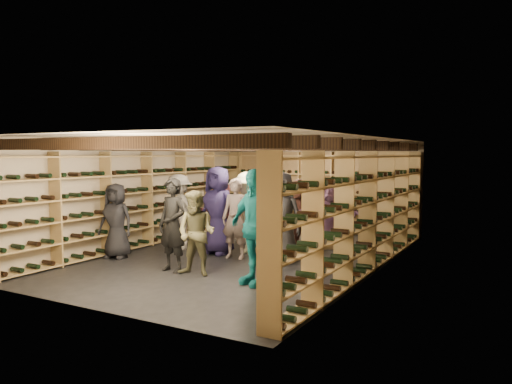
{
  "coord_description": "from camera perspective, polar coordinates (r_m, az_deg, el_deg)",
  "views": [
    {
      "loc": [
        5.17,
        -8.68,
        2.11
      ],
      "look_at": [
        0.17,
        0.2,
        1.32
      ],
      "focal_mm": 35.0,
      "sensor_mm": 36.0,
      "label": 1
    }
  ],
  "objects": [
    {
      "name": "person_1",
      "position": [
        9.04,
        -9.53,
        -3.75
      ],
      "size": [
        0.65,
        0.47,
        1.67
      ],
      "primitive_type": "imported",
      "rotation": [
        0.0,
        0.0,
        -0.11
      ],
      "color": "black",
      "rests_on": "ground"
    },
    {
      "name": "wine_rack_left",
      "position": [
        11.68,
        -12.31,
        -0.77
      ],
      "size": [
        0.32,
        7.5,
        2.15
      ],
      "color": "#A0814E",
      "rests_on": "ground"
    },
    {
      "name": "person_4",
      "position": [
        8.01,
        -0.15,
        -4.01
      ],
      "size": [
        1.19,
        0.8,
        1.87
      ],
      "primitive_type": "imported",
      "rotation": [
        0.0,
        0.0,
        -0.35
      ],
      "color": "#117279",
      "rests_on": "ground"
    },
    {
      "name": "wine_rack_right",
      "position": [
        9.12,
        12.62,
        -2.21
      ],
      "size": [
        0.32,
        7.5,
        2.15
      ],
      "color": "#A0814E",
      "rests_on": "ground"
    },
    {
      "name": "ground",
      "position": [
        10.32,
        -1.4,
        -7.38
      ],
      "size": [
        8.0,
        8.0,
        0.0
      ],
      "primitive_type": "plane",
      "color": "black",
      "rests_on": "ground"
    },
    {
      "name": "crate_loose",
      "position": [
        11.3,
        7.57,
        -5.94
      ],
      "size": [
        0.58,
        0.47,
        0.17
      ],
      "primitive_type": "cube",
      "rotation": [
        0.0,
        0.0,
        0.33
      ],
      "color": "tan",
      "rests_on": "ground"
    },
    {
      "name": "crate_stack_right",
      "position": [
        11.78,
        0.82,
        -4.23
      ],
      "size": [
        0.51,
        0.34,
        0.68
      ],
      "rotation": [
        0.0,
        0.0,
        -0.03
      ],
      "color": "tan",
      "rests_on": "ground"
    },
    {
      "name": "wine_rack_back",
      "position": [
        13.57,
        6.9,
        0.01
      ],
      "size": [
        4.7,
        0.3,
        2.15
      ],
      "color": "#A0814E",
      "rests_on": "ground"
    },
    {
      "name": "crate_stack_left",
      "position": [
        11.8,
        0.6,
        -4.21
      ],
      "size": [
        0.59,
        0.51,
        0.68
      ],
      "rotation": [
        0.0,
        0.0,
        0.43
      ],
      "color": "tan",
      "rests_on": "ground"
    },
    {
      "name": "person_7",
      "position": [
        10.02,
        -2.34,
        -3.04
      ],
      "size": [
        0.63,
        0.44,
        1.62
      ],
      "primitive_type": "imported",
      "rotation": [
        0.0,
        0.0,
        0.1
      ],
      "color": "gray",
      "rests_on": "ground"
    },
    {
      "name": "person_10",
      "position": [
        11.25,
        2.57,
        -1.85
      ],
      "size": [
        1.11,
        0.69,
        1.77
      ],
      "primitive_type": "imported",
      "rotation": [
        0.0,
        0.0,
        -0.27
      ],
      "color": "#274C29",
      "rests_on": "ground"
    },
    {
      "name": "walls",
      "position": [
        10.14,
        -1.41,
        -0.73
      ],
      "size": [
        5.52,
        8.02,
        2.4
      ],
      "color": "#B6A68D",
      "rests_on": "ground"
    },
    {
      "name": "person_0",
      "position": [
        10.45,
        -15.72,
        -3.19
      ],
      "size": [
        0.82,
        0.62,
        1.52
      ],
      "primitive_type": "imported",
      "rotation": [
        0.0,
        0.0,
        0.2
      ],
      "color": "black",
      "rests_on": "ground"
    },
    {
      "name": "ceiling",
      "position": [
        10.11,
        -1.42,
        6.06
      ],
      "size": [
        5.5,
        8.0,
        0.01
      ],
      "primitive_type": "cube",
      "color": "beige",
      "rests_on": "walls"
    },
    {
      "name": "person_3",
      "position": [
        10.49,
        -0.89,
        -2.4
      ],
      "size": [
        1.23,
        0.88,
        1.73
      ],
      "primitive_type": "imported",
      "rotation": [
        0.0,
        0.0,
        -0.23
      ],
      "color": "beige",
      "rests_on": "ground"
    },
    {
      "name": "person_12",
      "position": [
        9.73,
        2.92,
        -2.86
      ],
      "size": [
        0.89,
        0.61,
        1.76
      ],
      "primitive_type": "imported",
      "rotation": [
        0.0,
        0.0,
        0.06
      ],
      "color": "#2E2E33",
      "rests_on": "ground"
    },
    {
      "name": "person_11",
      "position": [
        10.76,
        8.4,
        -2.71
      ],
      "size": [
        1.52,
        0.75,
        1.57
      ],
      "primitive_type": "imported",
      "rotation": [
        0.0,
        0.0,
        0.2
      ],
      "color": "#865889",
      "rests_on": "ground"
    },
    {
      "name": "person_6",
      "position": [
        10.48,
        -4.4,
        -2.12
      ],
      "size": [
        0.97,
        0.7,
        1.84
      ],
      "primitive_type": "imported",
      "rotation": [
        0.0,
        0.0,
        -0.13
      ],
      "color": "#201A44",
      "rests_on": "ground"
    },
    {
      "name": "person_8",
      "position": [
        10.94,
        5.14,
        -2.59
      ],
      "size": [
        0.88,
        0.76,
        1.56
      ],
      "primitive_type": "imported",
      "rotation": [
        0.0,
        0.0,
        -0.26
      ],
      "color": "#42211A",
      "rests_on": "ground"
    },
    {
      "name": "person_9",
      "position": [
        11.11,
        -8.83,
        -2.25
      ],
      "size": [
        1.19,
        0.85,
        1.66
      ],
      "primitive_type": "imported",
      "rotation": [
        0.0,
        0.0,
        -0.23
      ],
      "color": "#A19D94",
      "rests_on": "ground"
    },
    {
      "name": "person_5",
      "position": [
        11.04,
        -3.99,
        -2.64
      ],
      "size": [
        1.46,
        0.98,
        1.51
      ],
      "primitive_type": "imported",
      "rotation": [
        0.0,
        0.0,
        -0.42
      ],
      "color": "brown",
      "rests_on": "ground"
    },
    {
      "name": "ceiling_joists",
      "position": [
        10.1,
        -1.42,
        5.26
      ],
      "size": [
        5.4,
        7.12,
        0.18
      ],
      "color": "black",
      "rests_on": "ground"
    },
    {
      "name": "person_2",
      "position": [
        8.69,
        -6.84,
        -4.7
      ],
      "size": [
        0.78,
        0.64,
        1.48
      ],
      "primitive_type": "imported",
      "rotation": [
        0.0,
        0.0,
        0.13
      ],
      "color": "brown",
      "rests_on": "ground"
    }
  ]
}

